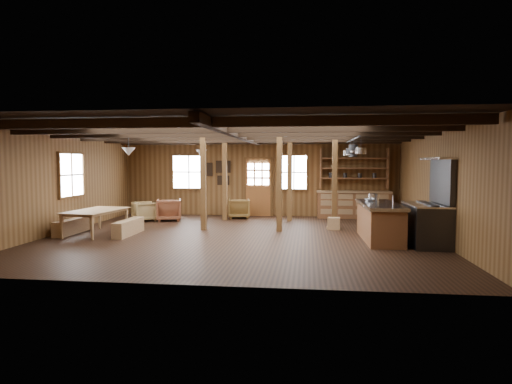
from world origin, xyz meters
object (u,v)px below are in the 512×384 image
(kitchen_island, at_px, (380,221))
(armchair_a, at_px, (169,210))
(commercial_range, at_px, (429,217))
(armchair_b, at_px, (239,208))
(dining_table, at_px, (97,222))
(armchair_c, at_px, (145,211))

(kitchen_island, height_order, armchair_a, kitchen_island)
(kitchen_island, height_order, commercial_range, commercial_range)
(armchair_b, bearing_deg, dining_table, 38.97)
(kitchen_island, bearing_deg, armchair_c, 158.68)
(armchair_a, bearing_deg, commercial_range, 139.59)
(armchair_a, xyz_separation_m, armchair_b, (2.23, 0.94, -0.03))
(commercial_range, bearing_deg, kitchen_island, 153.46)
(armchair_b, height_order, armchair_c, armchair_b)
(dining_table, relative_size, armchair_b, 2.53)
(armchair_a, bearing_deg, kitchen_island, 139.96)
(dining_table, xyz_separation_m, armchair_a, (1.07, 2.86, 0.03))
(kitchen_island, height_order, armchair_c, kitchen_island)
(armchair_a, bearing_deg, dining_table, 53.37)
(dining_table, relative_size, armchair_a, 2.35)
(commercial_range, xyz_separation_m, armchair_c, (-8.26, 3.21, -0.33))
(dining_table, height_order, armchair_b, armchair_b)
(commercial_range, height_order, dining_table, commercial_range)
(kitchen_island, relative_size, armchair_b, 3.36)
(commercial_range, xyz_separation_m, armchair_a, (-7.47, 3.38, -0.29))
(armchair_a, xyz_separation_m, armchair_c, (-0.78, -0.17, -0.04))
(armchair_c, bearing_deg, armchair_a, -115.11)
(dining_table, bearing_deg, armchair_b, -35.57)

